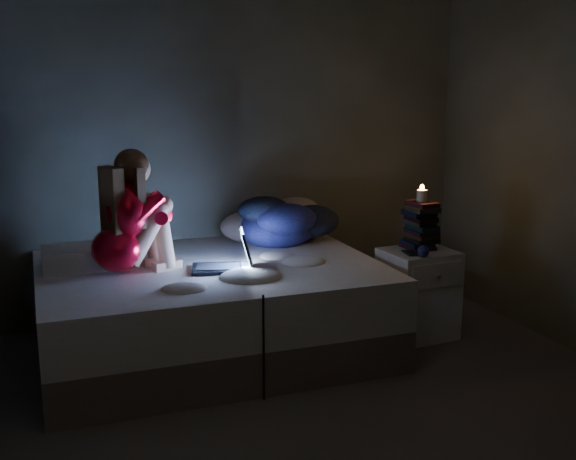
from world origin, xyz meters
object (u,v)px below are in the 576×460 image
woman (116,213)px  candle (422,195)px  bed (211,308)px  nightstand (418,293)px  laptop (221,250)px  phone (409,253)px

woman → candle: (2.03, -0.12, 0.01)m
bed → nightstand: size_ratio=3.49×
laptop → nightstand: bearing=11.5°
candle → bed: bearing=172.9°
laptop → nightstand: (1.38, -0.07, -0.42)m
phone → laptop: bearing=-173.7°
bed → candle: candle is taller
laptop → nightstand: laptop is taller
laptop → phone: (1.27, -0.12, -0.10)m
nightstand → candle: bearing=52.9°
nightstand → phone: (-0.11, -0.05, 0.31)m
laptop → phone: size_ratio=2.70×
nightstand → candle: 0.68m
candle → phone: size_ratio=0.57×
candle → phone: bearing=-144.9°
woman → bed: bearing=-13.9°
woman → nightstand: (2.00, -0.18, -0.67)m
woman → laptop: size_ratio=2.04×
bed → laptop: (0.04, -0.16, 0.43)m
bed → nightstand: bearing=-9.3°
candle → phone: candle is taller
woman → phone: (1.89, -0.23, -0.35)m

